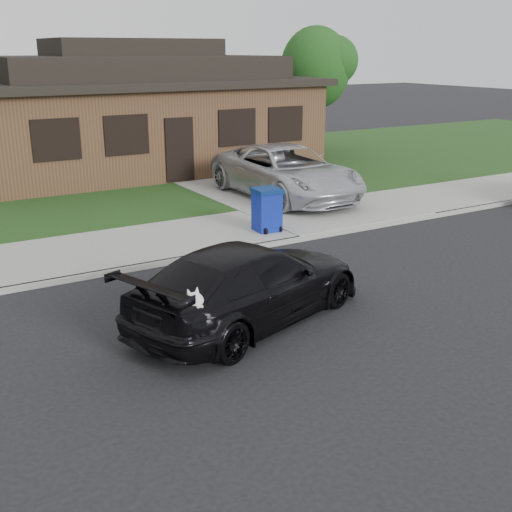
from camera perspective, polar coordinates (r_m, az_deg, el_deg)
ground at (r=10.82m, az=-2.06°, el=-6.16°), size 120.00×120.00×0.00m
sidewalk at (r=15.12m, az=-11.21°, el=0.83°), size 60.00×3.00×0.12m
curb at (r=13.77m, az=-9.08°, el=-0.74°), size 60.00×0.12×0.12m
lawn at (r=22.62m, az=-18.18°, el=5.94°), size 60.00×13.00×0.13m
driveway at (r=21.97m, az=-0.86°, el=6.51°), size 4.50×13.00×0.14m
sedan at (r=10.72m, az=-0.67°, el=-2.47°), size 5.03×3.33×1.35m
minivan at (r=19.36m, az=2.70°, el=7.48°), size 2.58×5.57×1.55m
recycling_bin at (r=15.81m, az=0.98°, el=4.17°), size 0.69×0.71×1.06m
house at (r=25.34m, az=-10.70°, el=12.46°), size 12.60×8.60×4.65m
tree_1 at (r=28.59m, az=5.67°, el=16.43°), size 3.15×3.00×5.25m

